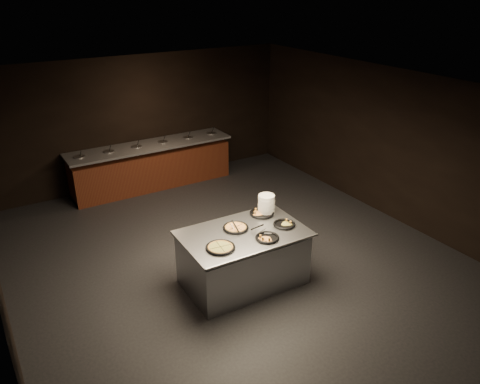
{
  "coord_description": "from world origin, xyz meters",
  "views": [
    {
      "loc": [
        -3.45,
        -5.93,
        4.37
      ],
      "look_at": [
        0.35,
        0.3,
        1.03
      ],
      "focal_mm": 35.0,
      "sensor_mm": 36.0,
      "label": 1
    }
  ],
  "objects_px": {
    "pan_cheese_whole": "(236,228)",
    "pan_veggie_whole": "(220,247)",
    "plate_stack": "(266,204)",
    "serving_counter": "(243,259)"
  },
  "relations": [
    {
      "from": "serving_counter",
      "to": "pan_veggie_whole",
      "type": "relative_size",
      "value": 4.48
    },
    {
      "from": "pan_cheese_whole",
      "to": "pan_veggie_whole",
      "type": "bearing_deg",
      "value": -141.56
    },
    {
      "from": "serving_counter",
      "to": "pan_cheese_whole",
      "type": "bearing_deg",
      "value": 105.76
    },
    {
      "from": "plate_stack",
      "to": "pan_cheese_whole",
      "type": "height_order",
      "value": "plate_stack"
    },
    {
      "from": "pan_veggie_whole",
      "to": "pan_cheese_whole",
      "type": "relative_size",
      "value": 1.07
    },
    {
      "from": "plate_stack",
      "to": "pan_veggie_whole",
      "type": "relative_size",
      "value": 0.71
    },
    {
      "from": "serving_counter",
      "to": "pan_veggie_whole",
      "type": "height_order",
      "value": "pan_veggie_whole"
    },
    {
      "from": "pan_veggie_whole",
      "to": "plate_stack",
      "type": "bearing_deg",
      "value": 26.59
    },
    {
      "from": "plate_stack",
      "to": "pan_cheese_whole",
      "type": "xyz_separation_m",
      "value": [
        -0.71,
        -0.21,
        -0.13
      ]
    },
    {
      "from": "plate_stack",
      "to": "pan_veggie_whole",
      "type": "height_order",
      "value": "plate_stack"
    }
  ]
}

